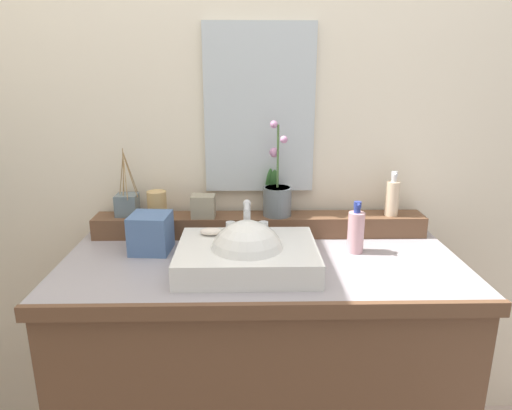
# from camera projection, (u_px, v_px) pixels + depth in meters

# --- Properties ---
(wall_back) EXTENTS (3.16, 0.20, 2.73)m
(wall_back) POSITION_uv_depth(u_px,v_px,m) (259.00, 96.00, 1.75)
(wall_back) COLOR beige
(wall_back) RESTS_ON ground
(vanity_cabinet) EXTENTS (1.31, 0.62, 0.87)m
(vanity_cabinet) POSITION_uv_depth(u_px,v_px,m) (261.00, 371.00, 1.61)
(vanity_cabinet) COLOR brown
(vanity_cabinet) RESTS_ON ground
(back_ledge) EXTENTS (1.23, 0.12, 0.08)m
(back_ledge) POSITION_uv_depth(u_px,v_px,m) (260.00, 225.00, 1.71)
(back_ledge) COLOR brown
(back_ledge) RESTS_ON vanity_cabinet
(sink_basin) EXTENTS (0.43, 0.34, 0.27)m
(sink_basin) POSITION_uv_depth(u_px,v_px,m) (247.00, 257.00, 1.41)
(sink_basin) COLOR white
(sink_basin) RESTS_ON vanity_cabinet
(soap_bar) EXTENTS (0.07, 0.04, 0.02)m
(soap_bar) POSITION_uv_depth(u_px,v_px,m) (211.00, 232.00, 1.49)
(soap_bar) COLOR silver
(soap_bar) RESTS_ON sink_basin
(potted_plant) EXTENTS (0.11, 0.11, 0.35)m
(potted_plant) POSITION_uv_depth(u_px,v_px,m) (277.00, 196.00, 1.68)
(potted_plant) COLOR slate
(potted_plant) RESTS_ON back_ledge
(soap_dispenser) EXTENTS (0.05, 0.05, 0.17)m
(soap_dispenser) POSITION_uv_depth(u_px,v_px,m) (392.00, 197.00, 1.67)
(soap_dispenser) COLOR beige
(soap_dispenser) RESTS_ON back_ledge
(tumbler_cup) EXTENTS (0.07, 0.07, 0.10)m
(tumbler_cup) POSITION_uv_depth(u_px,v_px,m) (157.00, 204.00, 1.66)
(tumbler_cup) COLOR tan
(tumbler_cup) RESTS_ON back_ledge
(reed_diffuser) EXTENTS (0.08, 0.10, 0.25)m
(reed_diffuser) POSITION_uv_depth(u_px,v_px,m) (127.00, 204.00, 1.69)
(reed_diffuser) COLOR slate
(reed_diffuser) RESTS_ON back_ledge
(trinket_box) EXTENTS (0.09, 0.07, 0.08)m
(trinket_box) POSITION_uv_depth(u_px,v_px,m) (203.00, 206.00, 1.66)
(trinket_box) COLOR gray
(trinket_box) RESTS_ON back_ledge
(lotion_bottle) EXTENTS (0.06, 0.06, 0.18)m
(lotion_bottle) POSITION_uv_depth(u_px,v_px,m) (356.00, 231.00, 1.53)
(lotion_bottle) COLOR #CB969D
(lotion_bottle) RESTS_ON vanity_cabinet
(tissue_box) EXTENTS (0.14, 0.14, 0.13)m
(tissue_box) POSITION_uv_depth(u_px,v_px,m) (151.00, 233.00, 1.54)
(tissue_box) COLOR #4B6A9C
(tissue_box) RESTS_ON vanity_cabinet
(mirror) EXTENTS (0.40, 0.02, 0.61)m
(mirror) POSITION_uv_depth(u_px,v_px,m) (258.00, 110.00, 1.65)
(mirror) COLOR silver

